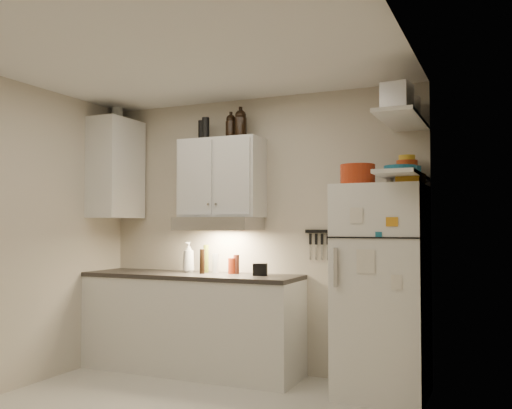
% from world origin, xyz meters
% --- Properties ---
extents(ceiling, '(3.20, 3.00, 0.02)m').
position_xyz_m(ceiling, '(0.00, 0.00, 2.61)').
color(ceiling, white).
rests_on(ceiling, ground).
extents(back_wall, '(3.20, 0.02, 2.60)m').
position_xyz_m(back_wall, '(0.00, 1.51, 1.30)').
color(back_wall, beige).
rests_on(back_wall, ground).
extents(left_wall, '(0.02, 3.00, 2.60)m').
position_xyz_m(left_wall, '(-1.61, 0.00, 1.30)').
color(left_wall, beige).
rests_on(left_wall, ground).
extents(right_wall, '(0.02, 3.00, 2.60)m').
position_xyz_m(right_wall, '(1.61, 0.00, 1.30)').
color(right_wall, beige).
rests_on(right_wall, ground).
extents(base_cabinet, '(2.10, 0.60, 0.88)m').
position_xyz_m(base_cabinet, '(-0.55, 1.20, 0.44)').
color(base_cabinet, silver).
rests_on(base_cabinet, floor).
extents(countertop, '(2.10, 0.62, 0.04)m').
position_xyz_m(countertop, '(-0.55, 1.20, 0.90)').
color(countertop, '#2C2826').
rests_on(countertop, base_cabinet).
extents(upper_cabinet, '(0.80, 0.33, 0.75)m').
position_xyz_m(upper_cabinet, '(-0.30, 1.33, 1.83)').
color(upper_cabinet, silver).
rests_on(upper_cabinet, back_wall).
extents(side_cabinet, '(0.33, 0.55, 1.00)m').
position_xyz_m(side_cabinet, '(-1.44, 1.20, 1.95)').
color(side_cabinet, silver).
rests_on(side_cabinet, left_wall).
extents(range_hood, '(0.76, 0.46, 0.12)m').
position_xyz_m(range_hood, '(-0.30, 1.27, 1.39)').
color(range_hood, silver).
rests_on(range_hood, back_wall).
extents(fridge, '(0.70, 0.68, 1.70)m').
position_xyz_m(fridge, '(1.25, 1.16, 0.85)').
color(fridge, white).
rests_on(fridge, floor).
extents(shelf_hi, '(0.30, 0.95, 0.03)m').
position_xyz_m(shelf_hi, '(1.45, 1.02, 2.20)').
color(shelf_hi, silver).
rests_on(shelf_hi, right_wall).
extents(shelf_lo, '(0.30, 0.95, 0.03)m').
position_xyz_m(shelf_lo, '(1.45, 1.02, 1.76)').
color(shelf_lo, silver).
rests_on(shelf_lo, right_wall).
extents(knife_strip, '(0.42, 0.02, 0.03)m').
position_xyz_m(knife_strip, '(0.70, 1.49, 1.32)').
color(knife_strip, black).
rests_on(knife_strip, back_wall).
extents(dutch_oven, '(0.29, 0.29, 0.16)m').
position_xyz_m(dutch_oven, '(1.10, 1.00, 1.78)').
color(dutch_oven, '#A83013').
rests_on(dutch_oven, fridge).
extents(book_stack, '(0.20, 0.24, 0.07)m').
position_xyz_m(book_stack, '(1.51, 0.99, 1.74)').
color(book_stack, orange).
rests_on(book_stack, fridge).
extents(spice_jar, '(0.05, 0.05, 0.09)m').
position_xyz_m(spice_jar, '(1.34, 1.07, 1.74)').
color(spice_jar, silver).
rests_on(spice_jar, fridge).
extents(stock_pot, '(0.31, 0.31, 0.21)m').
position_xyz_m(stock_pot, '(1.41, 1.27, 2.32)').
color(stock_pot, silver).
rests_on(stock_pot, shelf_hi).
extents(tin_a, '(0.21, 0.20, 0.19)m').
position_xyz_m(tin_a, '(1.40, 0.96, 2.31)').
color(tin_a, '#AAAAAD').
rests_on(tin_a, shelf_hi).
extents(tin_b, '(0.23, 0.23, 0.20)m').
position_xyz_m(tin_b, '(1.46, 0.72, 2.31)').
color(tin_b, '#AAAAAD').
rests_on(tin_b, shelf_hi).
extents(bowl_teal, '(0.22, 0.22, 0.09)m').
position_xyz_m(bowl_teal, '(1.44, 1.32, 1.82)').
color(bowl_teal, '#165E7B').
rests_on(bowl_teal, shelf_lo).
extents(bowl_orange, '(0.17, 0.17, 0.05)m').
position_xyz_m(bowl_orange, '(1.43, 1.35, 1.89)').
color(bowl_orange, '#BB3911').
rests_on(bowl_orange, bowl_teal).
extents(bowl_yellow, '(0.14, 0.14, 0.04)m').
position_xyz_m(bowl_yellow, '(1.43, 1.35, 1.94)').
color(bowl_yellow, gold).
rests_on(bowl_yellow, bowl_orange).
extents(plates, '(0.29, 0.29, 0.06)m').
position_xyz_m(plates, '(1.43, 1.01, 1.81)').
color(plates, '#165E7B').
rests_on(plates, shelf_lo).
extents(growler_a, '(0.11, 0.11, 0.24)m').
position_xyz_m(growler_a, '(-0.22, 1.36, 2.32)').
color(growler_a, black).
rests_on(growler_a, upper_cabinet).
extents(growler_b, '(0.13, 0.13, 0.27)m').
position_xyz_m(growler_b, '(-0.10, 1.34, 2.34)').
color(growler_b, black).
rests_on(growler_b, upper_cabinet).
extents(thermos_a, '(0.09, 0.09, 0.21)m').
position_xyz_m(thermos_a, '(-0.44, 1.27, 2.30)').
color(thermos_a, black).
rests_on(thermos_a, upper_cabinet).
extents(thermos_b, '(0.09, 0.09, 0.20)m').
position_xyz_m(thermos_b, '(-0.53, 1.35, 2.30)').
color(thermos_b, black).
rests_on(thermos_b, upper_cabinet).
extents(side_jar, '(0.15, 0.15, 0.16)m').
position_xyz_m(side_jar, '(-1.51, 1.31, 2.53)').
color(side_jar, silver).
rests_on(side_jar, side_cabinet).
extents(soap_bottle, '(0.13, 0.13, 0.33)m').
position_xyz_m(soap_bottle, '(-0.64, 1.30, 1.08)').
color(soap_bottle, silver).
rests_on(soap_bottle, countertop).
extents(pepper_mill, '(0.07, 0.07, 0.18)m').
position_xyz_m(pepper_mill, '(-0.15, 1.34, 1.01)').
color(pepper_mill, '#57261A').
rests_on(pepper_mill, countertop).
extents(oil_bottle, '(0.06, 0.06, 0.27)m').
position_xyz_m(oil_bottle, '(-0.48, 1.36, 1.05)').
color(oil_bottle, olive).
rests_on(oil_bottle, countertop).
extents(vinegar_bottle, '(0.06, 0.06, 0.23)m').
position_xyz_m(vinegar_bottle, '(-0.44, 1.21, 1.04)').
color(vinegar_bottle, black).
rests_on(vinegar_bottle, countertop).
extents(clear_bottle, '(0.07, 0.07, 0.19)m').
position_xyz_m(clear_bottle, '(-0.35, 1.32, 1.01)').
color(clear_bottle, silver).
rests_on(clear_bottle, countertop).
extents(red_jar, '(0.09, 0.09, 0.15)m').
position_xyz_m(red_jar, '(-0.18, 1.32, 0.99)').
color(red_jar, '#A83013').
rests_on(red_jar, countertop).
extents(caddy, '(0.15, 0.13, 0.11)m').
position_xyz_m(caddy, '(0.14, 1.25, 0.97)').
color(caddy, black).
rests_on(caddy, countertop).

